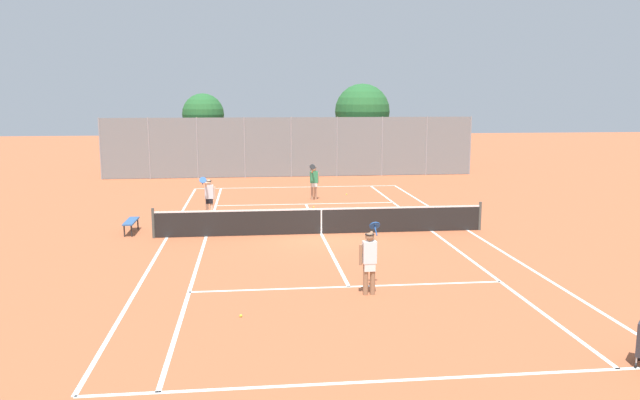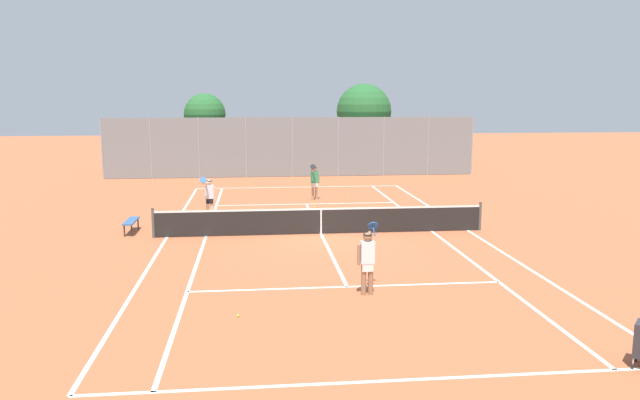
{
  "view_description": "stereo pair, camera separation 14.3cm",
  "coord_description": "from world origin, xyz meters",
  "px_view_note": "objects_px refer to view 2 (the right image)",
  "views": [
    {
      "loc": [
        -2.5,
        -21.97,
        4.94
      ],
      "look_at": [
        0.12,
        1.5,
        1.0
      ],
      "focal_mm": 35.0,
      "sensor_mm": 36.0,
      "label": 1
    },
    {
      "loc": [
        -2.36,
        -21.99,
        4.94
      ],
      "look_at": [
        0.12,
        1.5,
        1.0
      ],
      "focal_mm": 35.0,
      "sensor_mm": 36.0,
      "label": 2
    }
  ],
  "objects_px": {
    "player_far_left": "(209,196)",
    "loose_tennis_ball_4": "(396,210)",
    "loose_tennis_ball_0": "(238,316)",
    "player_far_right": "(315,181)",
    "tree_behind_left": "(206,115)",
    "tree_behind_right": "(364,113)",
    "tennis_net": "(321,220)",
    "courtside_bench": "(131,222)",
    "loose_tennis_ball_1": "(314,207)",
    "loose_tennis_ball_2": "(347,194)",
    "loose_tennis_ball_3": "(407,217)",
    "player_near_side": "(367,259)"
  },
  "relations": [
    {
      "from": "tennis_net",
      "to": "loose_tennis_ball_2",
      "type": "relative_size",
      "value": 181.82
    },
    {
      "from": "tennis_net",
      "to": "tree_behind_left",
      "type": "relative_size",
      "value": 2.34
    },
    {
      "from": "player_near_side",
      "to": "tree_behind_right",
      "type": "distance_m",
      "value": 26.48
    },
    {
      "from": "player_far_right",
      "to": "loose_tennis_ball_0",
      "type": "distance_m",
      "value": 16.34
    },
    {
      "from": "player_far_left",
      "to": "loose_tennis_ball_0",
      "type": "height_order",
      "value": "player_far_left"
    },
    {
      "from": "player_far_left",
      "to": "tree_behind_left",
      "type": "xyz_separation_m",
      "value": [
        -1.14,
        14.79,
        2.82
      ]
    },
    {
      "from": "loose_tennis_ball_0",
      "to": "loose_tennis_ball_1",
      "type": "bearing_deg",
      "value": 77.49
    },
    {
      "from": "tennis_net",
      "to": "loose_tennis_ball_1",
      "type": "bearing_deg",
      "value": 87.19
    },
    {
      "from": "courtside_bench",
      "to": "loose_tennis_ball_2",
      "type": "bearing_deg",
      "value": 40.75
    },
    {
      "from": "loose_tennis_ball_1",
      "to": "loose_tennis_ball_2",
      "type": "xyz_separation_m",
      "value": [
        2.03,
        3.47,
        0.0
      ]
    },
    {
      "from": "player_near_side",
      "to": "player_far_right",
      "type": "relative_size",
      "value": 1.0
    },
    {
      "from": "loose_tennis_ball_2",
      "to": "loose_tennis_ball_3",
      "type": "height_order",
      "value": "same"
    },
    {
      "from": "tennis_net",
      "to": "tree_behind_right",
      "type": "distance_m",
      "value": 19.75
    },
    {
      "from": "player_near_side",
      "to": "loose_tennis_ball_3",
      "type": "bearing_deg",
      "value": 70.53
    },
    {
      "from": "tree_behind_left",
      "to": "tree_behind_right",
      "type": "xyz_separation_m",
      "value": [
        10.2,
        0.66,
        0.1
      ]
    },
    {
      "from": "player_far_left",
      "to": "loose_tennis_ball_1",
      "type": "xyz_separation_m",
      "value": [
        4.48,
        1.98,
        -0.89
      ]
    },
    {
      "from": "player_far_left",
      "to": "courtside_bench",
      "type": "bearing_deg",
      "value": -137.35
    },
    {
      "from": "player_far_right",
      "to": "loose_tennis_ball_2",
      "type": "bearing_deg",
      "value": 35.13
    },
    {
      "from": "player_far_left",
      "to": "loose_tennis_ball_4",
      "type": "height_order",
      "value": "player_far_left"
    },
    {
      "from": "loose_tennis_ball_1",
      "to": "courtside_bench",
      "type": "relative_size",
      "value": 0.04
    },
    {
      "from": "player_near_side",
      "to": "loose_tennis_ball_1",
      "type": "bearing_deg",
      "value": 90.63
    },
    {
      "from": "loose_tennis_ball_2",
      "to": "tree_behind_left",
      "type": "bearing_deg",
      "value": 129.29
    },
    {
      "from": "loose_tennis_ball_0",
      "to": "tree_behind_right",
      "type": "bearing_deg",
      "value": 74.33
    },
    {
      "from": "tennis_net",
      "to": "loose_tennis_ball_4",
      "type": "height_order",
      "value": "tennis_net"
    },
    {
      "from": "tennis_net",
      "to": "loose_tennis_ball_1",
      "type": "distance_m",
      "value": 5.41
    },
    {
      "from": "tennis_net",
      "to": "player_far_left",
      "type": "height_order",
      "value": "player_far_left"
    },
    {
      "from": "player_far_right",
      "to": "loose_tennis_ball_2",
      "type": "distance_m",
      "value": 2.36
    },
    {
      "from": "loose_tennis_ball_3",
      "to": "loose_tennis_ball_1",
      "type": "bearing_deg",
      "value": 143.21
    },
    {
      "from": "player_far_left",
      "to": "courtside_bench",
      "type": "distance_m",
      "value": 3.67
    },
    {
      "from": "loose_tennis_ball_3",
      "to": "loose_tennis_ball_4",
      "type": "bearing_deg",
      "value": 92.42
    },
    {
      "from": "player_far_left",
      "to": "loose_tennis_ball_4",
      "type": "relative_size",
      "value": 26.88
    },
    {
      "from": "loose_tennis_ball_0",
      "to": "player_near_side",
      "type": "bearing_deg",
      "value": 22.11
    },
    {
      "from": "tennis_net",
      "to": "tree_behind_left",
      "type": "bearing_deg",
      "value": 106.4
    },
    {
      "from": "player_near_side",
      "to": "courtside_bench",
      "type": "relative_size",
      "value": 1.18
    },
    {
      "from": "tennis_net",
      "to": "tree_behind_right",
      "type": "height_order",
      "value": "tree_behind_right"
    },
    {
      "from": "tennis_net",
      "to": "loose_tennis_ball_3",
      "type": "height_order",
      "value": "tennis_net"
    },
    {
      "from": "player_near_side",
      "to": "loose_tennis_ball_3",
      "type": "height_order",
      "value": "player_near_side"
    },
    {
      "from": "tree_behind_right",
      "to": "courtside_bench",
      "type": "bearing_deg",
      "value": -123.24
    },
    {
      "from": "loose_tennis_ball_1",
      "to": "loose_tennis_ball_2",
      "type": "relative_size",
      "value": 1.0
    },
    {
      "from": "loose_tennis_ball_2",
      "to": "tree_behind_left",
      "type": "height_order",
      "value": "tree_behind_left"
    },
    {
      "from": "courtside_bench",
      "to": "player_far_right",
      "type": "bearing_deg",
      "value": 41.98
    },
    {
      "from": "player_far_right",
      "to": "tree_behind_right",
      "type": "height_order",
      "value": "tree_behind_right"
    },
    {
      "from": "tree_behind_left",
      "to": "tennis_net",
      "type": "bearing_deg",
      "value": -73.6
    },
    {
      "from": "courtside_bench",
      "to": "tree_behind_left",
      "type": "height_order",
      "value": "tree_behind_left"
    },
    {
      "from": "courtside_bench",
      "to": "loose_tennis_ball_1",
      "type": "bearing_deg",
      "value": 31.82
    },
    {
      "from": "loose_tennis_ball_0",
      "to": "player_far_right",
      "type": "bearing_deg",
      "value": 78.34
    },
    {
      "from": "tennis_net",
      "to": "loose_tennis_ball_3",
      "type": "relative_size",
      "value": 181.82
    },
    {
      "from": "player_near_side",
      "to": "player_far_right",
      "type": "bearing_deg",
      "value": 89.58
    },
    {
      "from": "loose_tennis_ball_0",
      "to": "loose_tennis_ball_4",
      "type": "height_order",
      "value": "same"
    },
    {
      "from": "loose_tennis_ball_2",
      "to": "loose_tennis_ball_3",
      "type": "bearing_deg",
      "value": -75.72
    }
  ]
}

